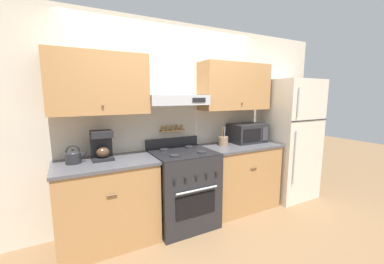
# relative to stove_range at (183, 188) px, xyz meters

# --- Properties ---
(ground_plane) EXTENTS (16.00, 16.00, 0.00)m
(ground_plane) POSITION_rel_stove_range_xyz_m (0.00, -0.28, -0.47)
(ground_plane) COLOR brown
(wall_back) EXTENTS (5.20, 0.46, 2.55)m
(wall_back) POSITION_rel_stove_range_xyz_m (0.01, 0.32, 0.94)
(wall_back) COLOR beige
(wall_back) RESTS_ON ground_plane
(counter_left) EXTENTS (1.04, 0.64, 0.92)m
(counter_left) POSITION_rel_stove_range_xyz_m (-0.89, 0.04, -0.01)
(counter_left) COLOR #AD7A47
(counter_left) RESTS_ON ground_plane
(counter_right) EXTENTS (1.09, 0.64, 0.92)m
(counter_right) POSITION_rel_stove_range_xyz_m (0.92, 0.04, -0.01)
(counter_right) COLOR #AD7A47
(counter_right) RESTS_ON ground_plane
(stove_range) EXTENTS (0.74, 0.71, 1.06)m
(stove_range) POSITION_rel_stove_range_xyz_m (0.00, 0.00, 0.00)
(stove_range) COLOR #232326
(stove_range) RESTS_ON ground_plane
(refrigerator) EXTENTS (0.77, 0.71, 1.86)m
(refrigerator) POSITION_rel_stove_range_xyz_m (1.88, -0.01, 0.45)
(refrigerator) COLOR beige
(refrigerator) RESTS_ON ground_plane
(tea_kettle) EXTENTS (0.20, 0.15, 0.19)m
(tea_kettle) POSITION_rel_stove_range_xyz_m (-1.19, 0.12, 0.52)
(tea_kettle) COLOR #232326
(tea_kettle) RESTS_ON counter_left
(coffee_maker) EXTENTS (0.22, 0.21, 0.32)m
(coffee_maker) POSITION_rel_stove_range_xyz_m (-0.91, 0.14, 0.61)
(coffee_maker) COLOR black
(coffee_maker) RESTS_ON counter_left
(microwave) EXTENTS (0.52, 0.37, 0.28)m
(microwave) POSITION_rel_stove_range_xyz_m (1.14, 0.14, 0.59)
(microwave) COLOR #232326
(microwave) RESTS_ON counter_right
(utensil_crock) EXTENTS (0.14, 0.14, 0.28)m
(utensil_crock) POSITION_rel_stove_range_xyz_m (0.69, 0.12, 0.52)
(utensil_crock) COLOR #8E7051
(utensil_crock) RESTS_ON counter_right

